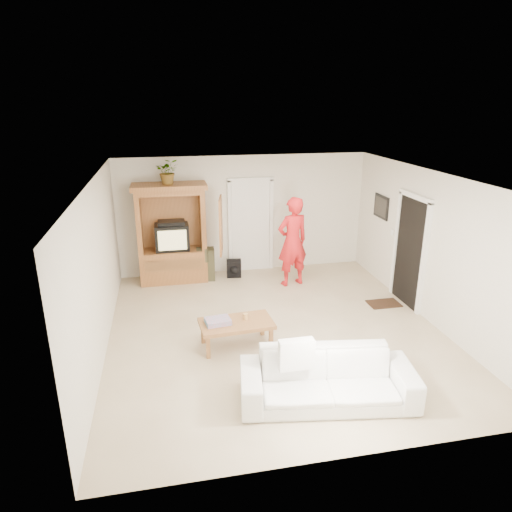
{
  "coord_description": "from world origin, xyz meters",
  "views": [
    {
      "loc": [
        -1.7,
        -6.73,
        3.73
      ],
      "look_at": [
        -0.21,
        0.6,
        1.15
      ],
      "focal_mm": 32.0,
      "sensor_mm": 36.0,
      "label": 1
    }
  ],
  "objects_px": {
    "man": "(292,242)",
    "coffee_table": "(236,325)",
    "sofa": "(328,379)",
    "armoire": "(173,240)"
  },
  "relations": [
    {
      "from": "man",
      "to": "coffee_table",
      "type": "height_order",
      "value": "man"
    },
    {
      "from": "armoire",
      "to": "sofa",
      "type": "xyz_separation_m",
      "value": [
        1.78,
        -4.65,
        -0.58
      ]
    },
    {
      "from": "man",
      "to": "armoire",
      "type": "bearing_deg",
      "value": -31.52
    },
    {
      "from": "sofa",
      "to": "coffee_table",
      "type": "height_order",
      "value": "sofa"
    },
    {
      "from": "armoire",
      "to": "man",
      "type": "xyz_separation_m",
      "value": [
        2.41,
        -0.73,
        0.03
      ]
    },
    {
      "from": "sofa",
      "to": "man",
      "type": "bearing_deg",
      "value": 89.38
    },
    {
      "from": "man",
      "to": "coffee_table",
      "type": "xyz_separation_m",
      "value": [
        -1.56,
        -2.32,
        -0.57
      ]
    },
    {
      "from": "man",
      "to": "sofa",
      "type": "distance_m",
      "value": 4.02
    },
    {
      "from": "coffee_table",
      "to": "sofa",
      "type": "bearing_deg",
      "value": -64.17
    },
    {
      "from": "sofa",
      "to": "coffee_table",
      "type": "relative_size",
      "value": 1.89
    }
  ]
}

